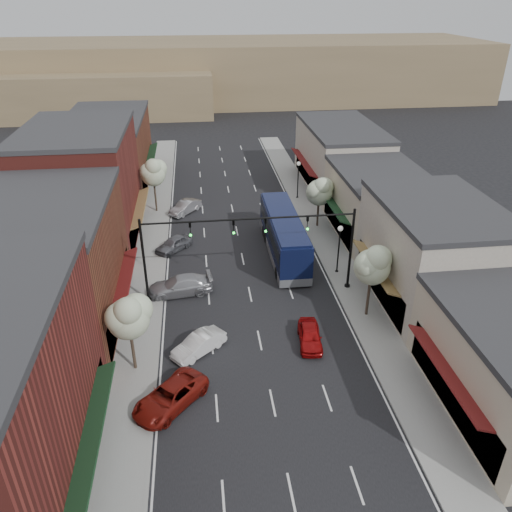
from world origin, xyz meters
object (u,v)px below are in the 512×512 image
object	(u,v)px
lamp_post_far	(298,174)
coach_bus	(284,235)
parked_car_e	(185,207)
tree_left_near	(129,316)
parked_car_b	(199,344)
parked_car_a	(170,396)
parked_car_d	(174,244)
signal_mast_right	(322,239)
tree_right_far	(320,190)
lamp_post_near	(339,242)
tree_right_near	(373,264)
red_hatchback	(310,336)
signal_mast_left	(175,247)
tree_left_far	(153,172)
parked_car_c	(180,286)

from	to	relation	value
lamp_post_far	coach_bus	distance (m)	14.11
coach_bus	parked_car_e	size ratio (longest dim) A/B	3.04
tree_left_near	coach_bus	distance (m)	19.05
lamp_post_far	parked_car_b	bearing A→B (deg)	-114.15
parked_car_a	parked_car_d	distance (m)	19.94
lamp_post_far	parked_car_e	size ratio (longest dim) A/B	1.08
signal_mast_right	tree_right_far	xyz separation A→B (m)	(2.73, 11.95, -0.63)
signal_mast_right	parked_car_d	bearing A→B (deg)	144.30
lamp_post_near	coach_bus	xyz separation A→B (m)	(-3.98, 4.00, -1.03)
tree_right_near	parked_car_d	xyz separation A→B (m)	(-14.55, 12.55, -3.79)
red_hatchback	parked_car_a	size ratio (longest dim) A/B	0.78
parked_car_a	parked_car_d	size ratio (longest dim) A/B	1.25
coach_bus	red_hatchback	distance (m)	13.31
signal_mast_left	tree_right_near	world-z (taller)	signal_mast_left
parked_car_b	signal_mast_left	bearing A→B (deg)	152.36
parked_car_b	red_hatchback	bearing A→B (deg)	50.75
tree_left_near	tree_left_far	xyz separation A→B (m)	(-0.00, 26.00, 0.38)
signal_mast_left	parked_car_e	xyz separation A→B (m)	(0.46, 17.32, -3.95)
signal_mast_right	coach_bus	xyz separation A→B (m)	(-1.80, 6.51, -2.64)
tree_left_near	lamp_post_far	xyz separation A→B (m)	(16.05, 28.06, -1.22)
tree_left_far	coach_bus	size ratio (longest dim) A/B	0.49
lamp_post_near	signal_mast_left	bearing A→B (deg)	-169.44
tree_right_near	lamp_post_near	distance (m)	6.74
signal_mast_left	parked_car_a	xyz separation A→B (m)	(-0.34, -11.44, -3.95)
signal_mast_left	lamp_post_far	xyz separation A→B (m)	(13.42, 20.00, -1.62)
parked_car_a	tree_right_far	bearing A→B (deg)	100.94
tree_left_far	parked_car_c	size ratio (longest dim) A/B	1.19
coach_bus	parked_car_c	xyz separation A→B (m)	(-9.36, -5.71, -1.23)
tree_left_near	tree_right_far	bearing A→B (deg)	50.31
tree_right_near	tree_right_far	world-z (taller)	tree_right_near
signal_mast_right	tree_left_near	xyz separation A→B (m)	(-13.87, -8.05, -0.40)
tree_left_near	parked_car_b	bearing A→B (deg)	17.70
signal_mast_left	coach_bus	world-z (taller)	signal_mast_left
lamp_post_far	parked_car_b	distance (m)	29.42
parked_car_a	parked_car_b	bearing A→B (deg)	111.81
parked_car_e	red_hatchback	bearing A→B (deg)	-30.72
signal_mast_right	parked_car_d	distance (m)	15.09
lamp_post_far	parked_car_c	xyz separation A→B (m)	(-13.34, -19.21, -2.26)
parked_car_a	parked_car_e	distance (m)	28.77
tree_right_near	lamp_post_far	xyz separation A→B (m)	(-0.55, 24.06, -1.45)
signal_mast_right	red_hatchback	bearing A→B (deg)	-108.42
signal_mast_left	parked_car_a	bearing A→B (deg)	-91.68
signal_mast_right	tree_left_near	world-z (taller)	signal_mast_right
tree_left_far	signal_mast_right	bearing A→B (deg)	-52.29
tree_left_far	lamp_post_far	bearing A→B (deg)	7.30
red_hatchback	parked_car_c	distance (m)	11.67
parked_car_b	tree_right_near	bearing A→B (deg)	62.66
signal_mast_left	signal_mast_right	bearing A→B (deg)	0.00
parked_car_d	parked_car_e	size ratio (longest dim) A/B	0.95
tree_left_far	parked_car_b	world-z (taller)	tree_left_far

